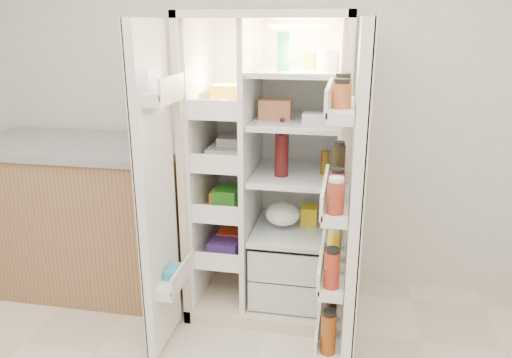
# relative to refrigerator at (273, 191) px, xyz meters

# --- Properties ---
(wall_back) EXTENTS (4.00, 0.02, 2.70)m
(wall_back) POSITION_rel_refrigerator_xyz_m (0.02, 0.35, 0.61)
(wall_back) COLOR silver
(wall_back) RESTS_ON floor
(refrigerator) EXTENTS (0.92, 0.70, 1.80)m
(refrigerator) POSITION_rel_refrigerator_xyz_m (0.00, 0.00, 0.00)
(refrigerator) COLOR beige
(refrigerator) RESTS_ON floor
(freezer_door) EXTENTS (0.15, 0.40, 1.72)m
(freezer_door) POSITION_rel_refrigerator_xyz_m (-0.51, -0.60, 0.15)
(freezer_door) COLOR silver
(freezer_door) RESTS_ON floor
(fridge_door) EXTENTS (0.17, 0.58, 1.72)m
(fridge_door) POSITION_rel_refrigerator_xyz_m (0.47, -0.70, 0.13)
(fridge_door) COLOR silver
(fridge_door) RESTS_ON floor
(kitchen_counter) EXTENTS (1.39, 0.74, 1.01)m
(kitchen_counter) POSITION_rel_refrigerator_xyz_m (-1.25, -0.05, -0.24)
(kitchen_counter) COLOR #906648
(kitchen_counter) RESTS_ON floor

